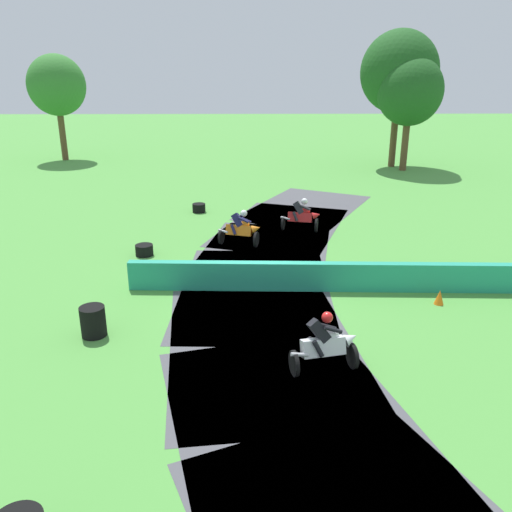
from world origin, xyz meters
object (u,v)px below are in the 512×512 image
motorcycle_trailing_white (326,344)px  tire_stack_near (199,208)px  tire_stack_mid_b (93,321)px  tire_stack_mid_a (144,250)px  traffic_cone (439,297)px  motorcycle_chase_orange (241,229)px  motorcycle_lead_red (302,216)px

motorcycle_trailing_white → tire_stack_near: bearing=106.7°
tire_stack_mid_b → tire_stack_near: bearing=82.1°
tire_stack_mid_a → motorcycle_trailing_white: bearing=-54.2°
motorcycle_trailing_white → tire_stack_near: size_ratio=2.75×
traffic_cone → motorcycle_trailing_white: bearing=-138.2°
motorcycle_chase_orange → tire_stack_mid_a: 3.74m
motorcycle_lead_red → tire_stack_mid_a: bearing=-153.8°
motorcycle_lead_red → tire_stack_mid_b: motorcycle_lead_red is taller
traffic_cone → tire_stack_mid_b: bearing=-169.6°
tire_stack_near → tire_stack_mid_b: (-1.66, -12.02, 0.20)m
motorcycle_chase_orange → tire_stack_mid_a: bearing=-161.7°
tire_stack_mid_a → traffic_cone: traffic_cone is taller
tire_stack_near → tire_stack_mid_a: bearing=-103.9°
motorcycle_chase_orange → traffic_cone: motorcycle_chase_orange is taller
tire_stack_mid_a → motorcycle_chase_orange: bearing=18.3°
motorcycle_lead_red → motorcycle_trailing_white: (-0.48, -10.68, -0.00)m
motorcycle_lead_red → motorcycle_chase_orange: (-2.52, -1.80, -0.00)m
motorcycle_chase_orange → tire_stack_near: bearing=113.2°
tire_stack_mid_b → traffic_cone: 9.71m
motorcycle_lead_red → tire_stack_near: (-4.57, 2.99, -0.44)m
tire_stack_mid_a → tire_stack_mid_b: tire_stack_mid_b is taller
tire_stack_mid_a → tire_stack_near: bearing=76.1°
motorcycle_chase_orange → tire_stack_mid_b: size_ratio=2.16×
motorcycle_chase_orange → tire_stack_near: (-2.05, 4.79, -0.44)m
motorcycle_lead_red → tire_stack_near: size_ratio=2.82×
motorcycle_chase_orange → tire_stack_mid_a: (-3.53, -1.17, -0.44)m
motorcycle_lead_red → traffic_cone: (3.32, -7.28, -0.42)m
motorcycle_trailing_white → tire_stack_mid_b: bearing=164.0°
tire_stack_near → traffic_cone: (7.89, -10.27, 0.02)m
tire_stack_mid_b → motorcycle_trailing_white: bearing=-16.0°
motorcycle_chase_orange → tire_stack_near: size_ratio=2.83×
tire_stack_near → tire_stack_mid_a: 6.13m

